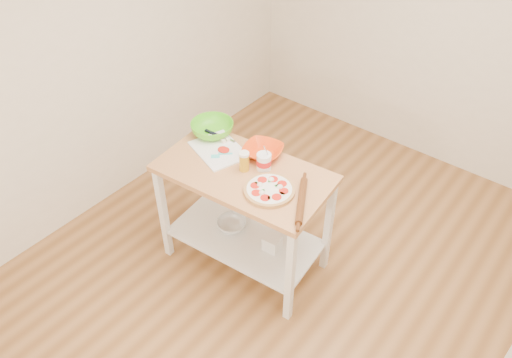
{
  "coord_description": "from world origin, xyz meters",
  "views": [
    {
      "loc": [
        1.15,
        -1.93,
        3.03
      ],
      "look_at": [
        -0.48,
        0.09,
        0.85
      ],
      "focal_mm": 35.0,
      "sensor_mm": 36.0,
      "label": 1
    }
  ],
  "objects_px": {
    "shelf_bin": "(272,243)",
    "shelf_glass_bowl": "(232,224)",
    "cutting_board": "(219,149)",
    "knife": "(216,134)",
    "prep_island": "(244,198)",
    "rolling_pin": "(301,201)",
    "green_bowl": "(212,129)",
    "pizza": "(269,190)",
    "yogurt_tub": "(264,162)",
    "spatula": "(221,155)",
    "orange_bowl": "(263,151)",
    "beer_pint": "(244,161)"
  },
  "relations": [
    {
      "from": "pizza",
      "to": "shelf_bin",
      "type": "bearing_deg",
      "value": 106.21
    },
    {
      "from": "green_bowl",
      "to": "knife",
      "type": "bearing_deg",
      "value": -7.96
    },
    {
      "from": "shelf_bin",
      "to": "shelf_glass_bowl",
      "type": "bearing_deg",
      "value": -175.67
    },
    {
      "from": "knife",
      "to": "yogurt_tub",
      "type": "relative_size",
      "value": 1.24
    },
    {
      "from": "prep_island",
      "to": "knife",
      "type": "relative_size",
      "value": 4.6
    },
    {
      "from": "yogurt_tub",
      "to": "rolling_pin",
      "type": "relative_size",
      "value": 0.54
    },
    {
      "from": "pizza",
      "to": "green_bowl",
      "type": "xyz_separation_m",
      "value": [
        -0.72,
        0.25,
        0.03
      ]
    },
    {
      "from": "prep_island",
      "to": "orange_bowl",
      "type": "xyz_separation_m",
      "value": [
        -0.01,
        0.22,
        0.28
      ]
    },
    {
      "from": "orange_bowl",
      "to": "shelf_bin",
      "type": "distance_m",
      "value": 0.69
    },
    {
      "from": "knife",
      "to": "shelf_bin",
      "type": "xyz_separation_m",
      "value": [
        0.66,
        -0.15,
        -0.6
      ]
    },
    {
      "from": "beer_pint",
      "to": "yogurt_tub",
      "type": "distance_m",
      "value": 0.13
    },
    {
      "from": "prep_island",
      "to": "shelf_glass_bowl",
      "type": "distance_m",
      "value": 0.38
    },
    {
      "from": "rolling_pin",
      "to": "shelf_glass_bowl",
      "type": "xyz_separation_m",
      "value": [
        -0.63,
        0.03,
        -0.63
      ]
    },
    {
      "from": "rolling_pin",
      "to": "pizza",
      "type": "bearing_deg",
      "value": -171.34
    },
    {
      "from": "spatula",
      "to": "shelf_glass_bowl",
      "type": "xyz_separation_m",
      "value": [
        0.09,
        -0.02,
        -0.62
      ]
    },
    {
      "from": "shelf_glass_bowl",
      "to": "knife",
      "type": "bearing_deg",
      "value": 147.63
    },
    {
      "from": "green_bowl",
      "to": "spatula",
      "type": "bearing_deg",
      "value": -35.86
    },
    {
      "from": "prep_island",
      "to": "yogurt_tub",
      "type": "distance_m",
      "value": 0.34
    },
    {
      "from": "orange_bowl",
      "to": "shelf_glass_bowl",
      "type": "distance_m",
      "value": 0.69
    },
    {
      "from": "knife",
      "to": "spatula",
      "type": "bearing_deg",
      "value": -43.17
    },
    {
      "from": "prep_island",
      "to": "shelf_bin",
      "type": "distance_m",
      "value": 0.41
    },
    {
      "from": "beer_pint",
      "to": "prep_island",
      "type": "bearing_deg",
      "value": -64.72
    },
    {
      "from": "green_bowl",
      "to": "beer_pint",
      "type": "relative_size",
      "value": 2.23
    },
    {
      "from": "orange_bowl",
      "to": "beer_pint",
      "type": "bearing_deg",
      "value": -89.4
    },
    {
      "from": "pizza",
      "to": "shelf_glass_bowl",
      "type": "height_order",
      "value": "pizza"
    },
    {
      "from": "spatula",
      "to": "rolling_pin",
      "type": "distance_m",
      "value": 0.72
    },
    {
      "from": "prep_island",
      "to": "spatula",
      "type": "xyz_separation_m",
      "value": [
        -0.23,
        0.02,
        0.27
      ]
    },
    {
      "from": "cutting_board",
      "to": "knife",
      "type": "height_order",
      "value": "cutting_board"
    },
    {
      "from": "cutting_board",
      "to": "rolling_pin",
      "type": "bearing_deg",
      "value": 11.84
    },
    {
      "from": "shelf_bin",
      "to": "cutting_board",
      "type": "bearing_deg",
      "value": 175.69
    },
    {
      "from": "pizza",
      "to": "knife",
      "type": "relative_size",
      "value": 1.24
    },
    {
      "from": "cutting_board",
      "to": "green_bowl",
      "type": "relative_size",
      "value": 1.5
    },
    {
      "from": "knife",
      "to": "green_bowl",
      "type": "relative_size",
      "value": 0.85
    },
    {
      "from": "shelf_glass_bowl",
      "to": "cutting_board",
      "type": "bearing_deg",
      "value": 155.66
    },
    {
      "from": "knife",
      "to": "orange_bowl",
      "type": "xyz_separation_m",
      "value": [
        0.41,
        0.04,
        0.02
      ]
    },
    {
      "from": "pizza",
      "to": "yogurt_tub",
      "type": "distance_m",
      "value": 0.24
    },
    {
      "from": "yogurt_tub",
      "to": "green_bowl",
      "type": "bearing_deg",
      "value": 171.28
    },
    {
      "from": "cutting_board",
      "to": "knife",
      "type": "distance_m",
      "value": 0.18
    },
    {
      "from": "pizza",
      "to": "green_bowl",
      "type": "distance_m",
      "value": 0.76
    },
    {
      "from": "yogurt_tub",
      "to": "rolling_pin",
      "type": "bearing_deg",
      "value": -17.78
    },
    {
      "from": "cutting_board",
      "to": "rolling_pin",
      "type": "xyz_separation_m",
      "value": [
        0.78,
        -0.09,
        0.02
      ]
    },
    {
      "from": "prep_island",
      "to": "cutting_board",
      "type": "height_order",
      "value": "cutting_board"
    },
    {
      "from": "green_bowl",
      "to": "shelf_bin",
      "type": "xyz_separation_m",
      "value": [
        0.7,
        -0.16,
        -0.63
      ]
    },
    {
      "from": "spatula",
      "to": "shelf_glass_bowl",
      "type": "relative_size",
      "value": 0.6
    },
    {
      "from": "knife",
      "to": "shelf_glass_bowl",
      "type": "relative_size",
      "value": 1.18
    },
    {
      "from": "rolling_pin",
      "to": "shelf_bin",
      "type": "distance_m",
      "value": 0.66
    },
    {
      "from": "rolling_pin",
      "to": "prep_island",
      "type": "bearing_deg",
      "value": 177.32
    },
    {
      "from": "pizza",
      "to": "yogurt_tub",
      "type": "relative_size",
      "value": 1.54
    },
    {
      "from": "cutting_board",
      "to": "yogurt_tub",
      "type": "distance_m",
      "value": 0.38
    },
    {
      "from": "pizza",
      "to": "shelf_glass_bowl",
      "type": "distance_m",
      "value": 0.74
    }
  ]
}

